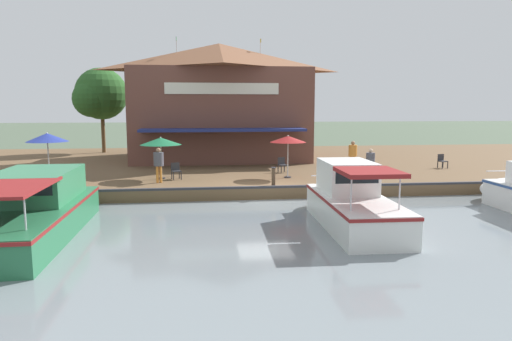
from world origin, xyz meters
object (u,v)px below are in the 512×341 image
patio_umbrella_mid_patio_right (288,139)px  tree_downstream_bank (99,95)px  motorboat_fourth_along (33,209)px  patio_umbrella_far_corner (47,138)px  person_at_quay_edge (370,160)px  patio_umbrella_back_row (161,141)px  person_near_entrance (159,161)px  motorboat_mid_row (349,201)px  cafe_chair_under_first_umbrella (282,164)px  waterfront_restaurant (220,101)px  mooring_post (274,177)px  tree_behind_restaurant (182,97)px  cafe_chair_back_row_seat (442,160)px  cafe_chair_facing_river (176,170)px  person_mid_patio (353,152)px

patio_umbrella_mid_patio_right → tree_downstream_bank: bearing=-139.7°
motorboat_fourth_along → patio_umbrella_far_corner: bearing=-166.3°
patio_umbrella_mid_patio_right → person_at_quay_edge: 4.36m
patio_umbrella_back_row → motorboat_fourth_along: 8.71m
person_near_entrance → motorboat_mid_row: 10.03m
patio_umbrella_back_row → cafe_chair_under_first_umbrella: bearing=103.4°
patio_umbrella_back_row → person_at_quay_edge: size_ratio=1.38×
waterfront_restaurant → motorboat_fourth_along: 19.07m
mooring_post → cafe_chair_under_first_umbrella: bearing=165.1°
person_near_entrance → patio_umbrella_far_corner: bearing=-103.4°
waterfront_restaurant → mooring_post: size_ratio=13.36×
tree_behind_restaurant → tree_downstream_bank: bearing=-113.0°
cafe_chair_under_first_umbrella → waterfront_restaurant: bearing=-158.1°
patio_umbrella_mid_patio_right → motorboat_mid_row: bearing=6.4°
patio_umbrella_mid_patio_right → cafe_chair_back_row_seat: patio_umbrella_mid_patio_right is taller
cafe_chair_back_row_seat → cafe_chair_under_first_umbrella: size_ratio=1.00×
patio_umbrella_back_row → cafe_chair_back_row_seat: (-2.21, 16.62, -1.47)m
motorboat_fourth_along → patio_umbrella_mid_patio_right: bearing=125.4°
patio_umbrella_far_corner → person_near_entrance: 5.83m
mooring_post → tree_behind_restaurant: tree_behind_restaurant is taller
cafe_chair_facing_river → motorboat_mid_row: bearing=40.8°
cafe_chair_facing_river → person_near_entrance: size_ratio=0.49×
person_at_quay_edge → mooring_post: (1.62, -5.28, -0.51)m
cafe_chair_facing_river → cafe_chair_back_row_seat: size_ratio=1.00×
cafe_chair_facing_river → person_mid_patio: size_ratio=0.49×
cafe_chair_back_row_seat → cafe_chair_under_first_umbrella: 10.01m
waterfront_restaurant → cafe_chair_back_row_seat: bearing=60.9°
person_at_quay_edge → waterfront_restaurant: bearing=-146.8°
cafe_chair_back_row_seat → person_mid_patio: person_mid_patio is taller
patio_umbrella_far_corner → mooring_post: 11.55m
motorboat_mid_row → motorboat_fourth_along: bearing=-91.2°
waterfront_restaurant → patio_umbrella_back_row: waterfront_restaurant is taller
patio_umbrella_far_corner → motorboat_fourth_along: 8.25m
patio_umbrella_back_row → motorboat_mid_row: patio_umbrella_back_row is taller
waterfront_restaurant → motorboat_mid_row: waterfront_restaurant is taller
motorboat_mid_row → person_at_quay_edge: bearing=153.2°
cafe_chair_back_row_seat → tree_downstream_bank: 26.05m
patio_umbrella_mid_patio_right → cafe_chair_under_first_umbrella: bearing=178.1°
mooring_post → person_mid_patio: bearing=132.3°
cafe_chair_facing_river → tree_behind_restaurant: tree_behind_restaurant is taller
cafe_chair_back_row_seat → person_mid_patio: bearing=-86.7°
cafe_chair_facing_river → mooring_post: size_ratio=0.91×
waterfront_restaurant → patio_umbrella_mid_patio_right: 10.66m
cafe_chair_facing_river → patio_umbrella_mid_patio_right: bearing=88.0°
cafe_chair_facing_river → motorboat_mid_row: motorboat_mid_row is taller
person_near_entrance → mooring_post: (1.87, 5.40, -0.61)m
person_mid_patio → mooring_post: person_mid_patio is taller
person_at_quay_edge → motorboat_mid_row: bearing=-26.8°
motorboat_mid_row → tree_downstream_bank: tree_downstream_bank is taller
person_at_quay_edge → tree_downstream_bank: tree_downstream_bank is taller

